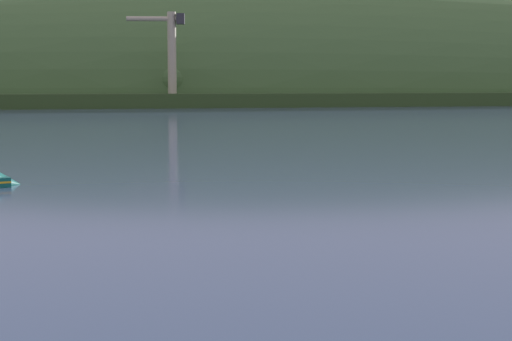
{
  "coord_description": "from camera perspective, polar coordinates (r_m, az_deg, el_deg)",
  "views": [
    {
      "loc": [
        -12.97,
        2.06,
        5.77
      ],
      "look_at": [
        -7.93,
        35.87,
        1.95
      ],
      "focal_mm": 54.76,
      "sensor_mm": 36.0,
      "label": 1
    }
  ],
  "objects": [
    {
      "name": "dockside_crane",
      "position": [
        190.27,
        -6.24,
        7.92
      ],
      "size": [
        13.92,
        4.98,
        22.81
      ],
      "rotation": [
        0.0,
        0.0,
        3.05
      ],
      "color": "#4C4C51",
      "rests_on": "ground"
    },
    {
      "name": "far_shoreline_hill",
      "position": [
        242.84,
        9.37,
        4.95
      ],
      "size": [
        564.67,
        121.58,
        66.94
      ],
      "rotation": [
        0.0,
        0.0,
        0.08
      ],
      "color": "#314A21",
      "rests_on": "ground"
    }
  ]
}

